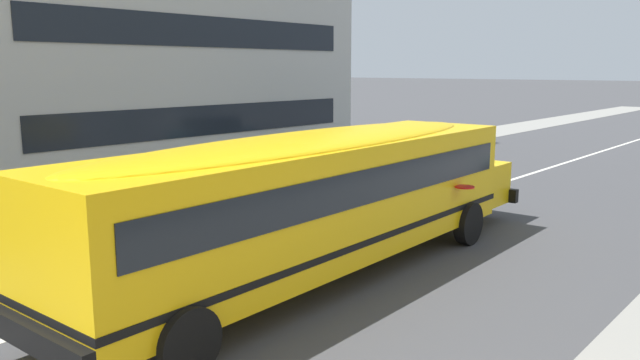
# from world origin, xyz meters

# --- Properties ---
(ground_plane) EXTENTS (400.00, 400.00, 0.00)m
(ground_plane) POSITION_xyz_m (0.00, 0.00, 0.00)
(ground_plane) COLOR #424244
(sidewalk_far) EXTENTS (120.00, 3.00, 0.01)m
(sidewalk_far) POSITION_xyz_m (0.00, 7.89, 0.01)
(sidewalk_far) COLOR gray
(sidewalk_far) RESTS_ON ground_plane
(lane_centreline) EXTENTS (110.00, 0.16, 0.01)m
(lane_centreline) POSITION_xyz_m (0.00, 0.00, 0.00)
(lane_centreline) COLOR silver
(lane_centreline) RESTS_ON ground_plane
(school_bus) EXTENTS (12.09, 2.87, 2.69)m
(school_bus) POSITION_xyz_m (0.25, -1.60, 1.60)
(school_bus) COLOR yellow
(school_bus) RESTS_ON ground_plane
(parked_car_teal_under_tree) EXTENTS (3.99, 2.07, 1.64)m
(parked_car_teal_under_tree) POSITION_xyz_m (10.52, 4.99, 0.84)
(parked_car_teal_under_tree) COLOR #195B66
(parked_car_teal_under_tree) RESTS_ON ground_plane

